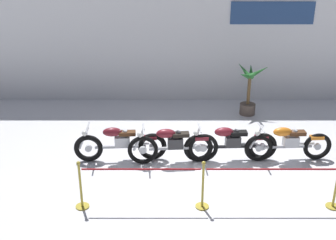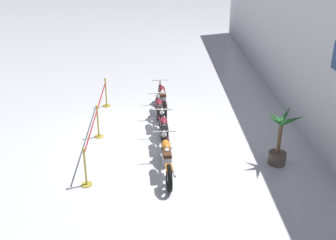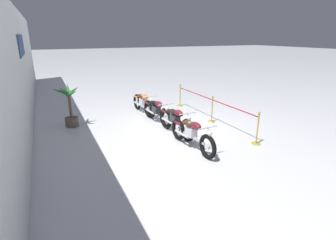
{
  "view_description": "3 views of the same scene",
  "coord_description": "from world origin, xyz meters",
  "px_view_note": "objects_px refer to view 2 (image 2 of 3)",
  "views": [
    {
      "loc": [
        -0.84,
        -8.52,
        5.0
      ],
      "look_at": [
        -0.89,
        1.14,
        0.88
      ],
      "focal_mm": 45.0,
      "sensor_mm": 36.0,
      "label": 1
    },
    {
      "loc": [
        11.44,
        0.39,
        5.84
      ],
      "look_at": [
        0.77,
        0.76,
        0.95
      ],
      "focal_mm": 45.0,
      "sensor_mm": 36.0,
      "label": 2
    },
    {
      "loc": [
        -8.25,
        4.4,
        3.26
      ],
      "look_at": [
        -0.35,
        0.66,
        0.41
      ],
      "focal_mm": 28.0,
      "sensor_mm": 36.0,
      "label": 3
    }
  ],
  "objects_px": {
    "motorcycle_orange_3": "(167,159)",
    "stanchion_mid_left": "(98,126)",
    "motorcycle_maroon_2": "(164,134)",
    "stanchion_mid_right": "(86,173)",
    "motorcycle_maroon_0": "(162,100)",
    "motorcycle_maroon_1": "(160,114)",
    "potted_palm_left_of_row": "(280,140)",
    "stanchion_far_left": "(101,105)"
  },
  "relations": [
    {
      "from": "motorcycle_orange_3",
      "to": "stanchion_mid_left",
      "type": "bearing_deg",
      "value": -138.09
    },
    {
      "from": "motorcycle_maroon_2",
      "to": "stanchion_mid_right",
      "type": "relative_size",
      "value": 2.18
    },
    {
      "from": "motorcycle_maroon_0",
      "to": "motorcycle_maroon_1",
      "type": "distance_m",
      "value": 1.29
    },
    {
      "from": "motorcycle_orange_3",
      "to": "stanchion_mid_right",
      "type": "relative_size",
      "value": 2.05
    },
    {
      "from": "stanchion_mid_right",
      "to": "motorcycle_maroon_2",
      "type": "bearing_deg",
      "value": 132.92
    },
    {
      "from": "motorcycle_maroon_0",
      "to": "potted_palm_left_of_row",
      "type": "distance_m",
      "value": 4.76
    },
    {
      "from": "motorcycle_maroon_0",
      "to": "motorcycle_orange_3",
      "type": "relative_size",
      "value": 1.04
    },
    {
      "from": "stanchion_far_left",
      "to": "stanchion_mid_right",
      "type": "relative_size",
      "value": 4.92
    },
    {
      "from": "motorcycle_maroon_1",
      "to": "potted_palm_left_of_row",
      "type": "distance_m",
      "value": 3.95
    },
    {
      "from": "motorcycle_maroon_2",
      "to": "stanchion_mid_right",
      "type": "xyz_separation_m",
      "value": [
        1.84,
        -1.98,
        -0.11
      ]
    },
    {
      "from": "stanchion_far_left",
      "to": "stanchion_mid_right",
      "type": "xyz_separation_m",
      "value": [
        3.66,
        0.0,
        -0.3
      ]
    },
    {
      "from": "motorcycle_maroon_1",
      "to": "stanchion_mid_left",
      "type": "distance_m",
      "value": 1.97
    },
    {
      "from": "motorcycle_orange_3",
      "to": "stanchion_mid_right",
      "type": "height_order",
      "value": "stanchion_mid_right"
    },
    {
      "from": "motorcycle_maroon_2",
      "to": "potted_palm_left_of_row",
      "type": "xyz_separation_m",
      "value": [
        0.97,
        3.04,
        0.27
      ]
    },
    {
      "from": "motorcycle_maroon_2",
      "to": "potted_palm_left_of_row",
      "type": "bearing_deg",
      "value": 72.25
    },
    {
      "from": "stanchion_mid_left",
      "to": "stanchion_mid_right",
      "type": "height_order",
      "value": "same"
    },
    {
      "from": "motorcycle_maroon_0",
      "to": "motorcycle_maroon_2",
      "type": "distance_m",
      "value": 2.69
    },
    {
      "from": "potted_palm_left_of_row",
      "to": "stanchion_mid_right",
      "type": "relative_size",
      "value": 1.55
    },
    {
      "from": "motorcycle_maroon_0",
      "to": "motorcycle_orange_3",
      "type": "height_order",
      "value": "motorcycle_maroon_0"
    },
    {
      "from": "potted_palm_left_of_row",
      "to": "stanchion_far_left",
      "type": "distance_m",
      "value": 5.75
    },
    {
      "from": "stanchion_far_left",
      "to": "stanchion_mid_right",
      "type": "height_order",
      "value": "same"
    },
    {
      "from": "potted_palm_left_of_row",
      "to": "motorcycle_maroon_2",
      "type": "bearing_deg",
      "value": -107.75
    },
    {
      "from": "motorcycle_orange_3",
      "to": "stanchion_far_left",
      "type": "height_order",
      "value": "stanchion_far_left"
    },
    {
      "from": "stanchion_mid_left",
      "to": "stanchion_mid_right",
      "type": "xyz_separation_m",
      "value": [
        2.66,
        0.0,
        0.0
      ]
    },
    {
      "from": "motorcycle_orange_3",
      "to": "motorcycle_maroon_0",
      "type": "bearing_deg",
      "value": -179.79
    },
    {
      "from": "stanchion_mid_right",
      "to": "stanchion_far_left",
      "type": "bearing_deg",
      "value": 180.0
    },
    {
      "from": "stanchion_mid_right",
      "to": "motorcycle_maroon_1",
      "type": "bearing_deg",
      "value": 149.95
    },
    {
      "from": "potted_palm_left_of_row",
      "to": "stanchion_far_left",
      "type": "height_order",
      "value": "potted_palm_left_of_row"
    },
    {
      "from": "stanchion_mid_left",
      "to": "stanchion_mid_right",
      "type": "bearing_deg",
      "value": 0.0
    },
    {
      "from": "potted_palm_left_of_row",
      "to": "motorcycle_orange_3",
      "type": "bearing_deg",
      "value": -81.7
    },
    {
      "from": "motorcycle_maroon_1",
      "to": "stanchion_far_left",
      "type": "relative_size",
      "value": 0.42
    },
    {
      "from": "motorcycle_maroon_2",
      "to": "stanchion_mid_left",
      "type": "distance_m",
      "value": 2.15
    },
    {
      "from": "stanchion_far_left",
      "to": "motorcycle_maroon_2",
      "type": "bearing_deg",
      "value": 47.51
    },
    {
      "from": "stanchion_far_left",
      "to": "motorcycle_maroon_1",
      "type": "bearing_deg",
      "value": 77.5
    },
    {
      "from": "motorcycle_orange_3",
      "to": "stanchion_mid_right",
      "type": "distance_m",
      "value": 2.05
    },
    {
      "from": "motorcycle_maroon_1",
      "to": "stanchion_mid_right",
      "type": "height_order",
      "value": "stanchion_mid_right"
    },
    {
      "from": "motorcycle_maroon_0",
      "to": "motorcycle_maroon_1",
      "type": "relative_size",
      "value": 1.03
    },
    {
      "from": "stanchion_mid_left",
      "to": "stanchion_mid_right",
      "type": "distance_m",
      "value": 2.66
    },
    {
      "from": "stanchion_far_left",
      "to": "stanchion_mid_left",
      "type": "relative_size",
      "value": 4.92
    },
    {
      "from": "motorcycle_maroon_1",
      "to": "motorcycle_orange_3",
      "type": "xyz_separation_m",
      "value": [
        2.81,
        0.13,
        -0.02
      ]
    },
    {
      "from": "stanchion_far_left",
      "to": "stanchion_mid_left",
      "type": "height_order",
      "value": "same"
    },
    {
      "from": "motorcycle_maroon_1",
      "to": "stanchion_mid_left",
      "type": "xyz_separation_m",
      "value": [
        0.58,
        -1.88,
        -0.12
      ]
    }
  ]
}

